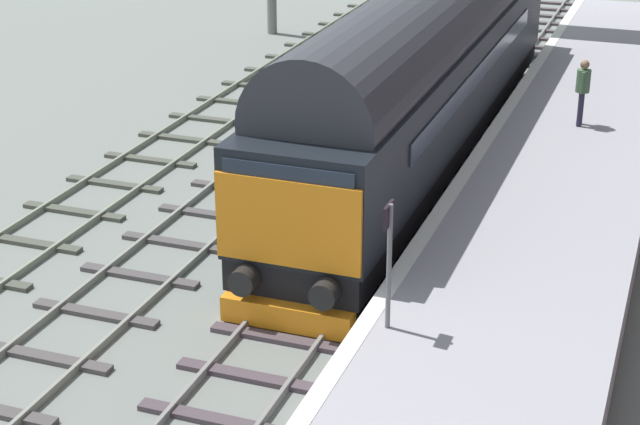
# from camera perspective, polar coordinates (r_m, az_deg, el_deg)

# --- Properties ---
(ground_plane) EXTENTS (140.00, 140.00, 0.00)m
(ground_plane) POSITION_cam_1_polar(r_m,az_deg,el_deg) (22.17, 2.19, -1.43)
(ground_plane) COLOR slate
(ground_plane) RESTS_ON ground
(track_main) EXTENTS (2.50, 60.00, 0.15)m
(track_main) POSITION_cam_1_polar(r_m,az_deg,el_deg) (22.15, 2.19, -1.30)
(track_main) COLOR slate
(track_main) RESTS_ON ground
(track_adjacent_west) EXTENTS (2.50, 60.00, 0.15)m
(track_adjacent_west) POSITION_cam_1_polar(r_m,az_deg,el_deg) (23.34, -5.91, -0.09)
(track_adjacent_west) COLOR gray
(track_adjacent_west) RESTS_ON ground
(track_adjacent_far_west) EXTENTS (2.50, 60.00, 0.15)m
(track_adjacent_far_west) POSITION_cam_1_polar(r_m,az_deg,el_deg) (24.70, -12.12, 0.83)
(track_adjacent_far_west) COLOR gray
(track_adjacent_far_west) RESTS_ON ground
(station_platform) EXTENTS (4.00, 44.00, 1.01)m
(station_platform) POSITION_cam_1_polar(r_m,az_deg,el_deg) (21.26, 11.48, -1.54)
(station_platform) COLOR #9A979F
(station_platform) RESTS_ON ground
(diesel_locomotive) EXTENTS (2.74, 18.63, 4.68)m
(diesel_locomotive) POSITION_cam_1_polar(r_m,az_deg,el_deg) (25.89, 5.73, 7.93)
(diesel_locomotive) COLOR black
(diesel_locomotive) RESTS_ON ground
(platform_number_sign) EXTENTS (0.10, 0.44, 2.10)m
(platform_number_sign) POSITION_cam_1_polar(r_m,az_deg,el_deg) (16.12, 3.75, -1.90)
(platform_number_sign) COLOR slate
(platform_number_sign) RESTS_ON station_platform
(waiting_passenger) EXTENTS (0.35, 0.51, 1.64)m
(waiting_passenger) POSITION_cam_1_polar(r_m,az_deg,el_deg) (26.58, 14.06, 6.65)
(waiting_passenger) COLOR #2A253B
(waiting_passenger) RESTS_ON station_platform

